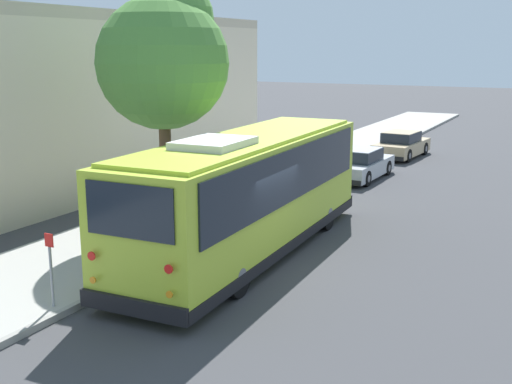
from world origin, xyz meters
name	(u,v)px	position (x,y,z in m)	size (l,w,h in m)	color
ground_plane	(251,267)	(0.00, 0.00, 0.00)	(160.00, 160.00, 0.00)	#3D3D3F
sidewalk_slab	(120,242)	(0.00, 4.14, 0.07)	(80.00, 4.03, 0.15)	#A3A099
curb_strip	(183,253)	(0.00, 2.05, 0.07)	(80.00, 0.14, 0.15)	gray
shuttle_bus	(249,189)	(1.00, 0.59, 1.77)	(10.65, 3.07, 3.31)	#ADC633
parked_sedan_silver	(360,165)	(11.94, 1.11, 0.60)	(4.34, 1.85, 1.29)	#A8AAAF
parked_sedan_tan	(401,145)	(18.14, 0.98, 0.60)	(4.36, 2.02, 1.30)	tan
street_tree	(164,54)	(1.72, 3.65, 5.21)	(3.76, 3.76, 7.26)	brown
sign_post_near	(51,269)	(-4.37, 2.34, 0.96)	(0.06, 0.22, 1.57)	gray
sign_post_far	(106,254)	(-2.69, 2.34, 0.79)	(0.06, 0.06, 1.29)	gray
building_backdrop	(14,108)	(3.82, 12.06, 3.16)	(24.02, 8.28, 6.71)	beige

